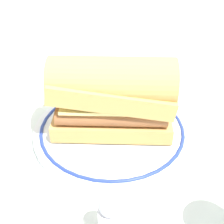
% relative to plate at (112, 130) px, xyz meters
% --- Properties ---
extents(ground_plane, '(1.50, 1.50, 0.00)m').
position_rel_plate_xyz_m(ground_plane, '(0.02, -0.04, -0.01)').
color(ground_plane, silver).
extents(plate, '(0.26, 0.26, 0.01)m').
position_rel_plate_xyz_m(plate, '(0.00, 0.00, 0.00)').
color(plate, white).
rests_on(plate, ground_plane).
extents(sausage_sandwich, '(0.20, 0.09, 0.13)m').
position_rel_plate_xyz_m(sausage_sandwich, '(-0.00, 0.00, 0.07)').
color(sausage_sandwich, tan).
rests_on(sausage_sandwich, plate).
extents(salt_shaker, '(0.03, 0.03, 0.07)m').
position_rel_plate_xyz_m(salt_shaker, '(0.00, -0.19, 0.03)').
color(salt_shaker, white).
rests_on(salt_shaker, ground_plane).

